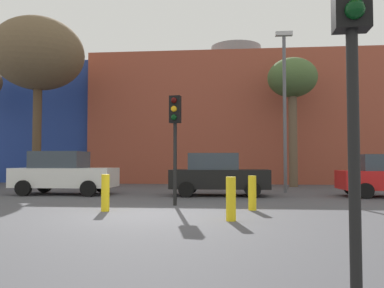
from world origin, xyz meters
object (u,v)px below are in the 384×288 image
parked_car_2 (218,175)px  bare_tree_0 (38,55)px  bollard_yellow_2 (252,193)px  parked_car_1 (64,173)px  bare_tree_1 (292,82)px  bollard_yellow_0 (231,199)px  traffic_light_island (175,124)px  bollard_yellow_1 (105,193)px  traffic_light_near_right (352,37)px  street_lamp (285,100)px

parked_car_2 → bare_tree_0: 13.22m
bare_tree_0 → bollard_yellow_2: 16.57m
bollard_yellow_2 → parked_car_2: bearing=103.0°
parked_car_1 → bare_tree_0: bearing=127.7°
parked_car_2 → bare_tree_0: bare_tree_0 is taller
bare_tree_1 → bollard_yellow_0: 14.83m
bare_tree_0 → traffic_light_island: bearing=-43.3°
bare_tree_0 → bollard_yellow_1: bearing=-54.6°
bollard_yellow_2 → traffic_light_island: bearing=157.2°
parked_car_1 → bare_tree_1: bearing=29.7°
bare_tree_0 → parked_car_1: bearing=-52.3°
traffic_light_island → bare_tree_1: 11.96m
traffic_light_near_right → bollard_yellow_2: bearing=-172.7°
parked_car_1 → parked_car_2: parked_car_1 is taller
bare_tree_0 → bollard_yellow_0: bearing=-47.2°
parked_car_2 → street_lamp: size_ratio=0.54×
traffic_light_near_right → bollard_yellow_2: (-0.57, 7.62, -2.21)m
bare_tree_0 → bollard_yellow_0: size_ratio=9.10×
bare_tree_0 → bollard_yellow_0: bare_tree_0 is taller
traffic_light_near_right → bare_tree_0: bearing=-141.9°
bollard_yellow_1 → bollard_yellow_2: bearing=8.4°
parked_car_1 → traffic_light_near_right: 15.19m
bollard_yellow_1 → bollard_yellow_2: 4.30m
parked_car_2 → bollard_yellow_0: (0.48, -7.04, -0.36)m
traffic_light_near_right → bollard_yellow_0: traffic_light_near_right is taller
bare_tree_1 → bollard_yellow_0: (-3.67, -13.26, -5.52)m
traffic_light_near_right → bare_tree_0: bare_tree_0 is taller
traffic_light_island → bollard_yellow_2: traffic_light_island is taller
bare_tree_0 → bollard_yellow_1: 14.38m
parked_car_2 → bare_tree_1: bearing=56.3°
parked_car_1 → bare_tree_0: size_ratio=0.45×
bare_tree_1 → bollard_yellow_0: bare_tree_1 is taller
bare_tree_1 → bollard_yellow_1: size_ratio=6.96×
bollard_yellow_1 → bollard_yellow_2: size_ratio=1.05×
parked_car_2 → street_lamp: (3.09, 2.04, 3.44)m
parked_car_1 → traffic_light_island: 6.88m
traffic_light_island → bollard_yellow_2: (2.45, -1.03, -2.15)m
traffic_light_near_right → bollard_yellow_0: 6.01m
bare_tree_1 → bollard_yellow_2: bare_tree_1 is taller
parked_car_2 → bare_tree_0: bearing=155.7°
parked_car_2 → bollard_yellow_1: bearing=-119.6°
traffic_light_near_right → traffic_light_island: 9.16m
traffic_light_island → bare_tree_0: (-9.08, 8.56, 4.90)m
bare_tree_1 → street_lamp: (-1.06, -4.19, -1.73)m
bare_tree_1 → traffic_light_island: bearing=-118.5°
bollard_yellow_0 → bollard_yellow_1: bearing=157.1°
street_lamp → bare_tree_0: bearing=168.8°
bare_tree_1 → bollard_yellow_1: bearing=-121.8°
bollard_yellow_0 → bollard_yellow_1: 3.92m
traffic_light_island → bare_tree_1: bare_tree_1 is taller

